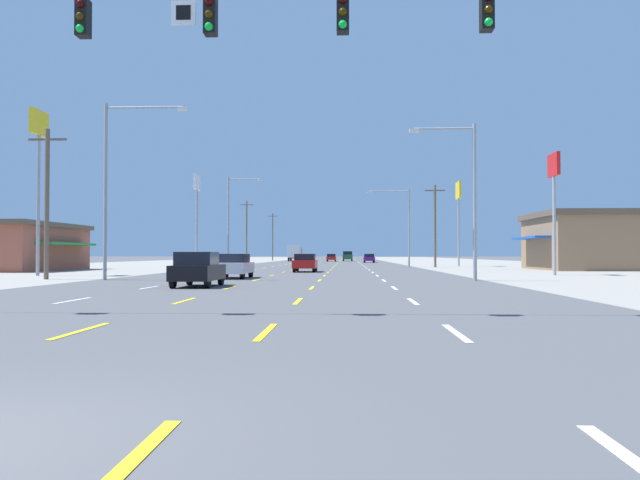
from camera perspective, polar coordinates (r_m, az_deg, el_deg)
ground_plane at (r=70.67m, az=-0.16°, el=-2.45°), size 572.00×572.00×0.00m
lot_apron_left at (r=75.94m, az=-19.17°, el=-2.30°), size 28.00×440.00×0.01m
lot_apron_right at (r=73.79m, az=19.44°, el=-2.33°), size 28.00×440.00×0.01m
lane_markings at (r=109.13m, az=0.78°, el=-2.03°), size 10.64×227.60×0.01m
signal_span_wire at (r=15.84m, az=-9.80°, el=13.13°), size 26.89×0.53×9.05m
hatchback_inner_left_nearest at (r=28.22m, az=-11.08°, el=-2.61°), size 1.72×3.90×1.54m
sedan_inner_left_near at (r=37.57m, az=-7.86°, el=-2.33°), size 1.80×4.50×1.46m
sedan_center_turn_mid at (r=50.45m, az=-1.35°, el=-2.07°), size 1.80×4.50×1.46m
sedan_far_right_midfar at (r=104.13m, az=4.49°, el=-1.65°), size 1.80×4.50×1.46m
sedan_center_turn_far at (r=120.51m, az=1.04°, el=-1.61°), size 1.80×4.50×1.46m
box_truck_far_left_farther at (r=125.41m, az=-2.31°, el=-1.10°), size 2.40×7.20×3.23m
suv_inner_right_farthest at (r=125.51m, az=2.53°, el=-1.47°), size 1.98×4.90×1.98m
storefront_left_row_1 at (r=60.95m, az=-26.57°, el=-0.54°), size 11.06×13.26×4.15m
storefront_right_row_1 at (r=63.27m, az=24.63°, el=-0.07°), size 14.14×11.66×5.26m
pole_sign_left_row_1 at (r=46.01m, az=-24.25°, el=7.45°), size 0.24×2.24×11.03m
pole_sign_left_row_2 at (r=73.31m, az=-11.15°, el=4.03°), size 0.24×2.60×10.56m
pole_sign_right_row_1 at (r=45.88m, az=20.54°, el=4.88°), size 0.24×2.02×8.35m
pole_sign_right_row_2 at (r=74.67m, az=12.50°, el=3.55°), size 0.24×2.57×9.86m
streetlight_left_row_0 at (r=36.66m, az=-18.24°, el=5.53°), size 4.67×0.26×9.84m
streetlight_right_row_0 at (r=34.84m, az=13.30°, el=4.51°), size 3.60×0.26×8.51m
streetlight_left_row_1 at (r=71.26m, az=-8.06°, el=2.26°), size 3.94×0.26×10.15m
streetlight_right_row_1 at (r=70.30m, az=7.64°, el=1.78°), size 4.81×0.26×8.71m
utility_pole_left_row_0 at (r=38.97m, az=-23.63°, el=3.30°), size 2.20×0.26×8.60m
utility_pole_right_row_1 at (r=68.87m, az=10.44°, el=1.41°), size 2.20×0.26×8.93m
utility_pole_left_row_2 at (r=106.84m, az=-6.71°, el=0.85°), size 2.20×0.26×10.40m
utility_pole_left_row_3 at (r=136.32m, az=-4.34°, el=0.36°), size 2.20×0.26×10.27m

